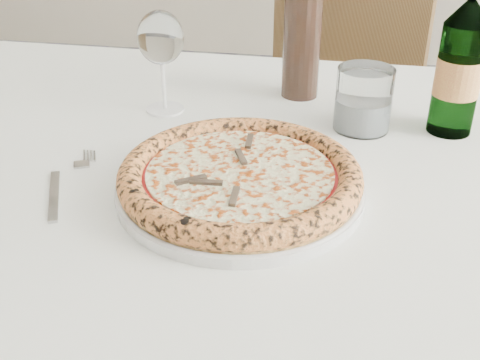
# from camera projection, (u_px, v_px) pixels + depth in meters

# --- Properties ---
(dining_table) EXTENTS (1.54, 0.91, 0.76)m
(dining_table) POSITION_uv_depth(u_px,v_px,m) (252.00, 207.00, 0.89)
(dining_table) COLOR olive
(dining_table) RESTS_ON floor
(chair_far) EXTENTS (0.54, 0.54, 0.93)m
(chair_far) POSITION_uv_depth(u_px,v_px,m) (329.00, 103.00, 1.61)
(chair_far) COLOR olive
(chair_far) RESTS_ON floor
(plate) EXTENTS (0.31, 0.31, 0.02)m
(plate) POSITION_uv_depth(u_px,v_px,m) (240.00, 188.00, 0.76)
(plate) COLOR white
(plate) RESTS_ON dining_table
(pizza) EXTENTS (0.31, 0.31, 0.03)m
(pizza) POSITION_uv_depth(u_px,v_px,m) (240.00, 176.00, 0.76)
(pizza) COLOR #E3AF61
(pizza) RESTS_ON plate
(fork) EXTENTS (0.06, 0.17, 0.00)m
(fork) POSITION_uv_depth(u_px,v_px,m) (64.00, 185.00, 0.78)
(fork) COLOR #AFAFAF
(fork) RESTS_ON dining_table
(wine_glass) EXTENTS (0.07, 0.07, 0.17)m
(wine_glass) POSITION_uv_depth(u_px,v_px,m) (161.00, 40.00, 0.94)
(wine_glass) COLOR white
(wine_glass) RESTS_ON dining_table
(tumbler) EXTENTS (0.09, 0.09, 0.10)m
(tumbler) POSITION_uv_depth(u_px,v_px,m) (363.00, 103.00, 0.92)
(tumbler) COLOR silver
(tumbler) RESTS_ON dining_table
(beer_bottle) EXTENTS (0.07, 0.07, 0.26)m
(beer_bottle) POSITION_uv_depth(u_px,v_px,m) (460.00, 67.00, 0.88)
(beer_bottle) COLOR #2A5528
(beer_bottle) RESTS_ON dining_table
(wine_bottle) EXTENTS (0.06, 0.06, 0.26)m
(wine_bottle) POSITION_uv_depth(u_px,v_px,m) (302.00, 33.00, 1.01)
(wine_bottle) COLOR black
(wine_bottle) RESTS_ON dining_table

